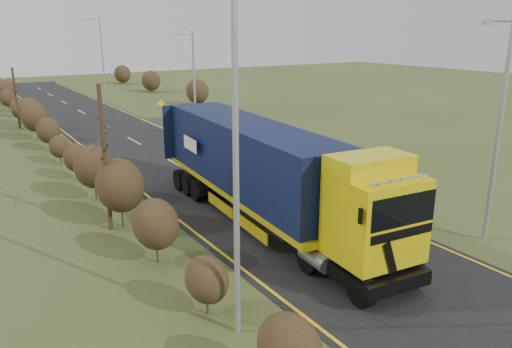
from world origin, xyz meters
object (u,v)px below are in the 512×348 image
object	(u,v)px
lorry	(264,169)
car_blue_sedan	(198,114)
streetlight_near	(498,124)
speed_sign	(224,126)
car_red_hatchback	(244,131)

from	to	relation	value
lorry	car_blue_sedan	distance (m)	25.14
streetlight_near	speed_sign	size ratio (longest dim) A/B	3.99
car_red_hatchback	lorry	bearing A→B (deg)	58.85
car_red_hatchback	speed_sign	size ratio (longest dim) A/B	1.77
car_blue_sedan	car_red_hatchback	bearing A→B (deg)	110.95
car_blue_sedan	streetlight_near	distance (m)	30.00
car_red_hatchback	speed_sign	world-z (taller)	speed_sign
car_blue_sedan	speed_sign	size ratio (longest dim) A/B	2.09
car_blue_sedan	speed_sign	xyz separation A→B (m)	(-2.61, -9.66, 0.74)
car_red_hatchback	streetlight_near	world-z (taller)	streetlight_near
streetlight_near	speed_sign	world-z (taller)	streetlight_near
speed_sign	car_blue_sedan	bearing A→B (deg)	74.89
streetlight_near	lorry	bearing A→B (deg)	137.16
car_blue_sedan	streetlight_near	xyz separation A→B (m)	(-1.82, -29.69, 3.94)
car_red_hatchback	streetlight_near	xyz separation A→B (m)	(-1.55, -21.13, 4.03)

